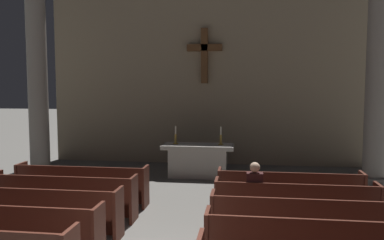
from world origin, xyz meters
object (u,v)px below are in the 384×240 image
object	(u,v)px
pew_left_row_3	(38,211)
column_left_second	(38,82)
altar	(198,160)
candlestick_right	(221,139)
lone_worshipper	(254,193)
pew_right_row_4	(295,205)
pew_left_row_4	(63,196)
column_right_second	(377,82)
pew_left_row_2	(7,230)
pew_right_row_5	(289,192)
pew_right_row_3	(303,223)
pew_left_row_5	(82,185)
candlestick_left	(176,138)

from	to	relation	value
pew_left_row_3	column_left_second	bearing A→B (deg)	118.46
altar	candlestick_right	size ratio (longest dim) A/B	3.96
pew_left_row_3	lone_worshipper	xyz separation A→B (m)	(4.01, 1.02, 0.22)
pew_right_row_4	lone_worshipper	size ratio (longest dim) A/B	2.38
pew_right_row_4	candlestick_right	size ratio (longest dim) A/B	5.66
pew_left_row_4	column_right_second	size ratio (longest dim) A/B	0.52
pew_left_row_2	pew_left_row_3	distance (m)	0.99
column_left_second	lone_worshipper	world-z (taller)	column_left_second
pew_right_row_5	column_right_second	size ratio (longest dim) A/B	0.52
pew_left_row_2	candlestick_right	size ratio (longest dim) A/B	5.66
pew_left_row_3	column_right_second	world-z (taller)	column_right_second
lone_worshipper	altar	bearing A→B (deg)	111.33
pew_left_row_3	pew_right_row_4	bearing A→B (deg)	11.63
altar	lone_worshipper	distance (m)	4.43
pew_left_row_4	altar	size ratio (longest dim) A/B	1.43
pew_left_row_3	pew_right_row_3	world-z (taller)	same
pew_left_row_5	pew_right_row_5	bearing A→B (deg)	0.00
pew_left_row_5	candlestick_left	bearing A→B (deg)	61.86
pew_left_row_2	column_left_second	bearing A→B (deg)	114.37
pew_left_row_3	pew_left_row_5	distance (m)	1.97
pew_right_row_5	candlestick_left	bearing A→B (deg)	134.31
column_right_second	lone_worshipper	xyz separation A→B (m)	(-3.51, -3.99, -2.22)
column_right_second	lone_worshipper	world-z (taller)	column_right_second
pew_right_row_4	altar	world-z (taller)	altar
altar	pew_left_row_5	bearing A→B (deg)	-127.07
lone_worshipper	pew_left_row_4	bearing A→B (deg)	-179.46
pew_right_row_3	candlestick_left	distance (m)	6.05
pew_left_row_5	lone_worshipper	distance (m)	4.12
pew_left_row_2	column_left_second	distance (m)	7.02
candlestick_right	lone_worshipper	distance (m)	4.25
altar	pew_right_row_5	bearing A→B (deg)	-52.93
pew_left_row_4	lone_worshipper	xyz separation A→B (m)	(4.01, 0.04, 0.22)
pew_left_row_4	lone_worshipper	world-z (taller)	lone_worshipper
pew_left_row_3	pew_left_row_4	bearing A→B (deg)	90.00
pew_left_row_2	pew_right_row_5	xyz separation A→B (m)	(4.79, 2.96, 0.00)
column_left_second	candlestick_right	bearing A→B (deg)	1.26
pew_right_row_3	altar	size ratio (longest dim) A/B	1.43
pew_left_row_4	column_right_second	xyz separation A→B (m)	(7.51, 4.03, 2.43)
pew_right_row_4	column_right_second	distance (m)	5.44
pew_left_row_3	pew_right_row_4	world-z (taller)	same
pew_left_row_2	pew_right_row_4	size ratio (longest dim) A/B	1.00
pew_left_row_3	column_right_second	distance (m)	9.35
column_right_second	altar	xyz separation A→B (m)	(-5.12, 0.13, -2.38)
pew_left_row_4	candlestick_left	world-z (taller)	candlestick_left
pew_left_row_4	pew_right_row_5	world-z (taller)	same
pew_right_row_3	altar	bearing A→B (deg)	114.98
column_left_second	candlestick_right	distance (m)	6.07
altar	candlestick_left	distance (m)	0.95
column_left_second	lone_worshipper	distance (m)	8.13
candlestick_left	candlestick_right	size ratio (longest dim) A/B	1.00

